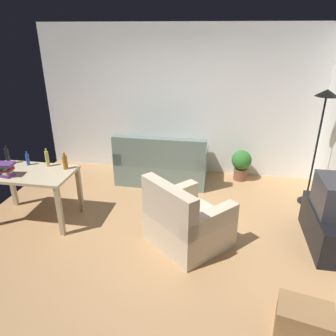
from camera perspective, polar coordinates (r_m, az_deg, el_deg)
name	(u,v)px	position (r m, az deg, el deg)	size (l,w,h in m)	color
ground_plane	(155,231)	(4.54, -2.38, -11.28)	(5.20, 4.40, 0.02)	tan
wall_rear	(179,102)	(6.01, 1.90, 11.79)	(5.20, 0.10, 2.70)	white
couch	(162,165)	(5.78, -1.09, 0.47)	(1.60, 0.84, 0.92)	slate
tv_stand	(327,228)	(4.64, 26.63, -9.53)	(0.44, 1.10, 0.48)	black
tv	(335,196)	(4.43, 27.75, -4.50)	(0.41, 0.60, 0.44)	#2D2D33
torchiere_lamp	(322,117)	(5.18, 25.91, 8.23)	(0.32, 0.32, 1.81)	black
desk	(31,179)	(4.87, -23.37, -1.80)	(1.20, 0.70, 0.76)	#C6B28E
potted_plant	(241,163)	(5.98, 12.98, 0.88)	(0.36, 0.36, 0.57)	brown
armchair	(186,222)	(4.13, 3.19, -9.61)	(1.23, 1.23, 0.92)	beige
storage_box	(304,321)	(3.44, 23.11, -23.83)	(0.48, 0.34, 0.30)	olive
bottle_dark	(7,156)	(5.21, -26.83, 1.96)	(0.06, 0.06, 0.28)	black
bottle_blue	(28,159)	(5.05, -23.84, 1.44)	(0.05, 0.05, 0.21)	#2347A3
bottle_squat	(47,159)	(4.88, -20.83, 1.59)	(0.05, 0.05, 0.27)	#BCB24C
bottle_amber	(65,162)	(4.71, -17.96, 1.05)	(0.07, 0.07, 0.24)	#9E6019
book_stack	(4,169)	(4.80, -27.30, -0.20)	(0.29, 0.21, 0.19)	#593372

